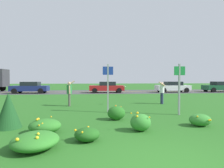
{
  "coord_description": "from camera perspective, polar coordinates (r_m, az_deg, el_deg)",
  "views": [
    {
      "loc": [
        -1.45,
        -3.58,
        1.8
      ],
      "look_at": [
        -0.2,
        9.45,
        1.45
      ],
      "focal_mm": 30.22,
      "sensor_mm": 36.0,
      "label": 1
    }
  ],
  "objects": [
    {
      "name": "car_dark_green_leftmost",
      "position": [
        30.31,
        29.88,
        -0.69
      ],
      "size": [
        4.5,
        2.0,
        1.45
      ],
      "color": "#194C2D",
      "rests_on": "ground"
    },
    {
      "name": "person_catcher_white_shirt",
      "position": [
        14.09,
        14.84,
        -2.04
      ],
      "size": [
        0.51,
        0.51,
        1.62
      ],
      "color": "silver",
      "rests_on": "ground"
    },
    {
      "name": "daylily_clump_front_right",
      "position": [
        5.68,
        -7.53,
        -14.88
      ],
      "size": [
        0.74,
        0.68,
        0.39
      ],
      "color": "#1E5619",
      "rests_on": "ground"
    },
    {
      "name": "daylily_clump_mid_center",
      "position": [
        6.79,
        -19.62,
        -11.87
      ],
      "size": [
        1.04,
        0.93,
        0.52
      ],
      "color": "#2D7526",
      "rests_on": "ground"
    },
    {
      "name": "highway_strip",
      "position": [
        26.64,
        -2.34,
        -2.35
      ],
      "size": [
        120.0,
        8.17,
        0.01
      ],
      "primitive_type": "cube",
      "color": "#424244",
      "rests_on": "ground"
    },
    {
      "name": "highway_center_stripe",
      "position": [
        26.64,
        -2.34,
        -2.33
      ],
      "size": [
        120.0,
        0.16,
        0.0
      ],
      "primitive_type": "cube",
      "color": "yellow",
      "rests_on": "ground"
    },
    {
      "name": "sign_post_near_path",
      "position": [
        10.09,
        -1.24,
        0.23
      ],
      "size": [
        0.56,
        0.1,
        2.59
      ],
      "color": "#93969B",
      "rests_on": "ground"
    },
    {
      "name": "daylily_clump_mid_left",
      "position": [
        8.38,
        1.32,
        -8.76
      ],
      "size": [
        0.78,
        0.64,
        0.63
      ],
      "color": "#23661E",
      "rests_on": "ground"
    },
    {
      "name": "ground_plane",
      "position": [
        15.24,
        0.03,
        -5.26
      ],
      "size": [
        120.0,
        120.0,
        0.0
      ],
      "primitive_type": "plane",
      "color": "#26601E"
    },
    {
      "name": "car_white_center_left",
      "position": [
        26.93,
        17.87,
        -0.81
      ],
      "size": [
        4.5,
        2.0,
        1.45
      ],
      "color": "silver",
      "rests_on": "ground"
    },
    {
      "name": "frisbee_white",
      "position": [
        13.03,
        3.79,
        -0.66
      ],
      "size": [
        0.23,
        0.23,
        0.06
      ],
      "color": "white"
    },
    {
      "name": "daylily_clump_mid_right",
      "position": [
        6.71,
        8.62,
        -11.38
      ],
      "size": [
        0.71,
        0.66,
        0.66
      ],
      "color": "#337F2D",
      "rests_on": "ground"
    },
    {
      "name": "car_red_center_right",
      "position": [
        24.78,
        -1.61,
        -0.93
      ],
      "size": [
        4.5,
        2.0,
        1.45
      ],
      "color": "maroon",
      "rests_on": "ground"
    },
    {
      "name": "car_navy_rightmost",
      "position": [
        26.0,
        -23.53,
        -0.94
      ],
      "size": [
        4.5,
        2.0,
        1.45
      ],
      "color": "navy",
      "rests_on": "ground"
    },
    {
      "name": "evergreen_shrub_side",
      "position": [
        7.91,
        -28.85,
        -7.01
      ],
      "size": [
        0.91,
        0.91,
        1.3
      ],
      "primitive_type": "cone",
      "color": "#19471E",
      "rests_on": "ground"
    },
    {
      "name": "sign_post_by_roadside",
      "position": [
        9.98,
        19.69,
        0.01
      ],
      "size": [
        0.56,
        0.1,
        2.56
      ],
      "color": "#93969B",
      "rests_on": "ground"
    },
    {
      "name": "daylily_clump_front_center",
      "position": [
        5.43,
        -22.16,
        -15.59
      ],
      "size": [
        1.19,
        1.29,
        0.47
      ],
      "color": "#2D7526",
      "rests_on": "ground"
    },
    {
      "name": "daylily_clump_near_camera",
      "position": [
        8.07,
        25.09,
        -9.82
      ],
      "size": [
        0.83,
        0.72,
        0.46
      ],
      "color": "#337F2D",
      "rests_on": "ground"
    },
    {
      "name": "person_thrower_green_shirt",
      "position": [
        12.8,
        -12.78,
        -2.23
      ],
      "size": [
        0.52,
        0.51,
        1.7
      ],
      "color": "#287038",
      "rests_on": "ground"
    }
  ]
}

